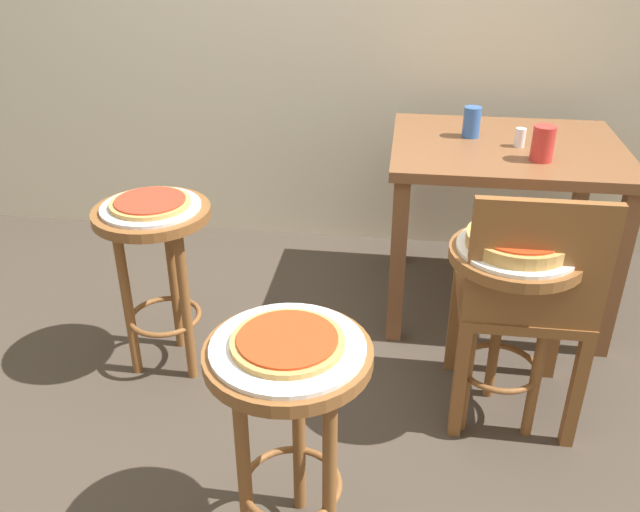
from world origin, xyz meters
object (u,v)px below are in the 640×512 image
(pizza_foreground, at_px, (288,341))
(pizza_middle, at_px, (519,240))
(stool_foreground, at_px, (289,404))
(cup_near_edge, at_px, (543,144))
(dining_table, at_px, (504,172))
(cup_far_edge, at_px, (472,122))
(stool_middle, at_px, (510,297))
(serving_plate_middle, at_px, (517,248))
(serving_plate_foreground, at_px, (288,347))
(pizza_leftside, at_px, (150,203))
(condiment_shaker, at_px, (520,138))
(stool_leftside, at_px, (157,251))
(serving_plate_leftside, at_px, (151,207))
(wooden_chair, at_px, (524,299))

(pizza_foreground, distance_m, pizza_middle, 0.83)
(stool_foreground, bearing_deg, cup_near_edge, 57.82)
(pizza_foreground, xyz_separation_m, dining_table, (0.64, 1.34, -0.06))
(pizza_middle, height_order, cup_far_edge, cup_far_edge)
(stool_middle, bearing_deg, pizza_middle, 0.00)
(stool_middle, relative_size, serving_plate_middle, 1.80)
(serving_plate_foreground, height_order, cup_near_edge, cup_near_edge)
(pizza_leftside, bearing_deg, serving_plate_middle, -7.07)
(pizza_middle, bearing_deg, condiment_shaker, 83.29)
(stool_leftside, relative_size, dining_table, 0.72)
(stool_middle, distance_m, cup_near_edge, 0.68)
(serving_plate_foreground, xyz_separation_m, stool_leftside, (-0.60, 0.73, -0.17))
(pizza_middle, height_order, dining_table, dining_table)
(cup_far_edge, bearing_deg, stool_middle, -83.68)
(serving_plate_leftside, height_order, pizza_leftside, pizza_leftside)
(serving_plate_leftside, height_order, condiment_shaker, condiment_shaker)
(stool_foreground, height_order, pizza_middle, pizza_middle)
(serving_plate_leftside, bearing_deg, pizza_foreground, -50.48)
(pizza_foreground, relative_size, serving_plate_leftside, 0.79)
(dining_table, bearing_deg, serving_plate_middle, -93.69)
(pizza_middle, height_order, condiment_shaker, condiment_shaker)
(serving_plate_middle, distance_m, wooden_chair, 0.19)
(serving_plate_foreground, bearing_deg, wooden_chair, 43.35)
(pizza_foreground, bearing_deg, pizza_leftside, 129.52)
(serving_plate_leftside, xyz_separation_m, cup_near_edge, (1.33, 0.44, 0.14))
(dining_table, relative_size, condiment_shaker, 12.45)
(cup_near_edge, height_order, cup_far_edge, cup_near_edge)
(cup_near_edge, xyz_separation_m, cup_far_edge, (-0.24, 0.25, -0.00))
(stool_foreground, xyz_separation_m, stool_leftside, (-0.60, 0.73, 0.00))
(serving_plate_foreground, relative_size, serving_plate_middle, 1.02)
(stool_leftside, bearing_deg, stool_middle, -7.07)
(pizza_foreground, xyz_separation_m, condiment_shaker, (0.68, 1.32, 0.09))
(pizza_foreground, relative_size, serving_plate_middle, 0.74)
(stool_foreground, bearing_deg, stool_leftside, 129.52)
(pizza_foreground, height_order, wooden_chair, wooden_chair)
(pizza_middle, relative_size, stool_leftside, 0.47)
(cup_near_edge, bearing_deg, pizza_foreground, -122.18)
(stool_middle, xyz_separation_m, wooden_chair, (0.05, 0.02, -0.02))
(stool_middle, xyz_separation_m, stool_leftside, (-1.19, 0.15, 0.00))
(serving_plate_middle, height_order, wooden_chair, wooden_chair)
(serving_plate_middle, bearing_deg, serving_plate_leftside, 172.93)
(serving_plate_foreground, relative_size, cup_far_edge, 3.01)
(serving_plate_leftside, xyz_separation_m, pizza_leftside, (0.00, -0.00, 0.02))
(pizza_middle, bearing_deg, cup_near_edge, 76.15)
(serving_plate_middle, distance_m, cup_far_edge, 0.85)
(stool_foreground, distance_m, stool_middle, 0.83)
(stool_middle, height_order, stool_leftside, same)
(stool_foreground, xyz_separation_m, wooden_chair, (0.64, 0.60, -0.02))
(stool_foreground, xyz_separation_m, serving_plate_middle, (0.59, 0.58, 0.17))
(pizza_leftside, bearing_deg, dining_table, 26.46)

